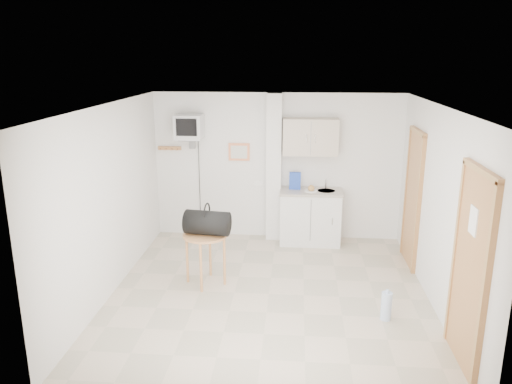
# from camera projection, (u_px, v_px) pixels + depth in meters

# --- Properties ---
(ground) EXTENTS (4.50, 4.50, 0.00)m
(ground) POSITION_uv_depth(u_px,v_px,m) (269.00, 294.00, 6.69)
(ground) COLOR #C0AE97
(ground) RESTS_ON ground
(room_envelope) EXTENTS (4.24, 4.54, 2.55)m
(room_envelope) POSITION_uv_depth(u_px,v_px,m) (289.00, 182.00, 6.34)
(room_envelope) COLOR white
(room_envelope) RESTS_ON ground
(kitchenette) EXTENTS (1.03, 0.58, 2.10)m
(kitchenette) POSITION_uv_depth(u_px,v_px,m) (310.00, 196.00, 8.35)
(kitchenette) COLOR silver
(kitchenette) RESTS_ON ground
(crt_television) EXTENTS (0.44, 0.45, 2.15)m
(crt_television) POSITION_uv_depth(u_px,v_px,m) (189.00, 128.00, 8.23)
(crt_television) COLOR slate
(crt_television) RESTS_ON ground
(round_table) EXTENTS (0.61, 0.61, 0.73)m
(round_table) POSITION_uv_depth(u_px,v_px,m) (205.00, 241.00, 6.84)
(round_table) COLOR #CD884C
(round_table) RESTS_ON ground
(duffel_bag) EXTENTS (0.64, 0.41, 0.45)m
(duffel_bag) POSITION_uv_depth(u_px,v_px,m) (207.00, 223.00, 6.76)
(duffel_bag) COLOR black
(duffel_bag) RESTS_ON round_table
(water_bottle) EXTENTS (0.13, 0.13, 0.39)m
(water_bottle) POSITION_uv_depth(u_px,v_px,m) (386.00, 306.00, 6.00)
(water_bottle) COLOR #ACC3E6
(water_bottle) RESTS_ON ground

